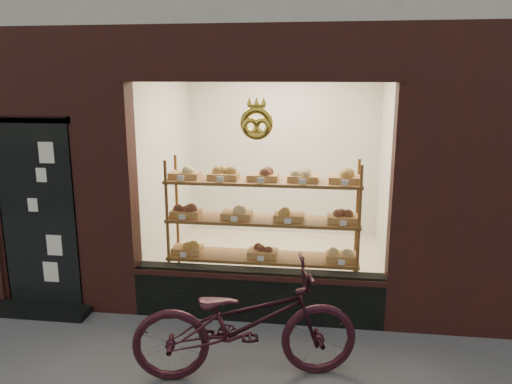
# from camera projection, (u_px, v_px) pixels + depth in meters

# --- Properties ---
(display_shelf) EXTENTS (2.20, 0.45, 1.70)m
(display_shelf) POSITION_uv_depth(u_px,v_px,m) (263.00, 229.00, 5.73)
(display_shelf) COLOR brown
(display_shelf) RESTS_ON ground
(bicycle) EXTENTS (2.06, 1.09, 1.03)m
(bicycle) POSITION_uv_depth(u_px,v_px,m) (245.00, 322.00, 4.34)
(bicycle) COLOR black
(bicycle) RESTS_ON ground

